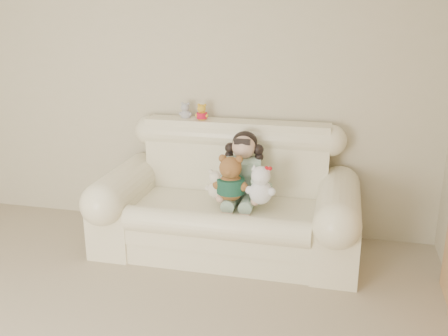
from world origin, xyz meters
TOP-DOWN VIEW (x-y plane):
  - wall_back at (0.00, 2.50)m, footprint 4.50×0.00m
  - sofa at (0.55, 2.00)m, footprint 2.10×0.95m
  - seated_child at (0.66, 2.08)m, footprint 0.42×0.48m
  - brown_teddy at (0.61, 1.87)m, footprint 0.33×0.29m
  - white_cat at (0.84, 1.85)m, footprint 0.27×0.23m
  - cream_teddy at (0.48, 1.89)m, footprint 0.19×0.16m
  - yellow_mini_bear at (0.25, 2.34)m, footprint 0.13×0.11m
  - grey_mini_plush at (0.09, 2.37)m, footprint 0.12×0.10m

SIDE VIEW (x-z plane):
  - sofa at x=0.55m, z-range 0.00..1.03m
  - cream_teddy at x=0.48m, z-range 0.50..0.78m
  - white_cat at x=0.84m, z-range 0.50..0.86m
  - seated_child at x=0.66m, z-range 0.42..1.01m
  - brown_teddy at x=0.61m, z-range 0.50..0.93m
  - yellow_mini_bear at x=0.25m, z-range 1.01..1.19m
  - grey_mini_plush at x=0.09m, z-range 1.01..1.19m
  - wall_back at x=0.00m, z-range -0.95..3.55m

